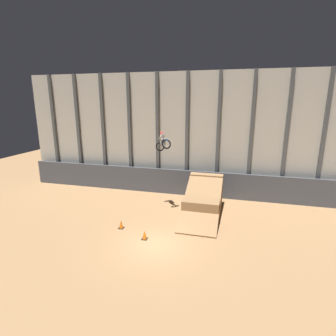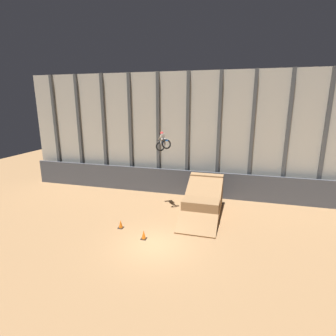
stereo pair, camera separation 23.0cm
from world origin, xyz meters
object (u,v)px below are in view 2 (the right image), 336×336
(rider_bike_solo, at_px, (163,142))
(traffic_cone_arena_edge, at_px, (144,235))
(dirt_ramp, at_px, (203,201))
(traffic_cone_near_ramp, at_px, (121,224))

(rider_bike_solo, bearing_deg, traffic_cone_arena_edge, -124.97)
(dirt_ramp, xyz_separation_m, traffic_cone_arena_edge, (-3.03, -5.15, -0.64))
(traffic_cone_near_ramp, relative_size, traffic_cone_arena_edge, 1.00)
(dirt_ramp, distance_m, traffic_cone_near_ramp, 6.59)
(rider_bike_solo, height_order, traffic_cone_near_ramp, rider_bike_solo)
(dirt_ramp, relative_size, traffic_cone_near_ramp, 10.29)
(dirt_ramp, relative_size, traffic_cone_arena_edge, 10.29)
(dirt_ramp, distance_m, traffic_cone_arena_edge, 6.01)
(traffic_cone_near_ramp, xyz_separation_m, traffic_cone_arena_edge, (2.04, -0.98, 0.00))
(rider_bike_solo, relative_size, traffic_cone_arena_edge, 3.03)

